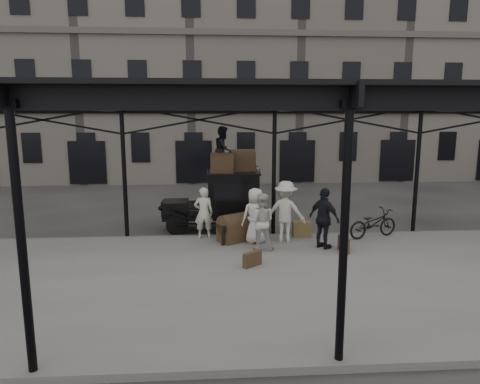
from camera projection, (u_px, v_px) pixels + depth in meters
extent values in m
plane|color=#383533|center=(282.00, 256.00, 12.91)|extent=(120.00, 120.00, 0.00)
cube|color=slate|center=(295.00, 279.00, 10.94)|extent=(28.00, 8.00, 0.15)
cylinder|color=black|center=(274.00, 177.00, 14.50)|extent=(0.14, 0.14, 4.30)
cylinder|color=black|center=(344.00, 244.00, 6.84)|extent=(0.14, 0.14, 4.30)
cube|color=black|center=(275.00, 107.00, 14.09)|extent=(22.00, 0.10, 0.45)
cube|color=black|center=(350.00, 96.00, 6.43)|extent=(22.00, 0.10, 0.45)
cube|color=black|center=(297.00, 96.00, 10.43)|extent=(22.50, 9.00, 0.08)
cube|color=silver|center=(297.00, 93.00, 10.42)|extent=(18.00, 7.00, 0.04)
cube|color=slate|center=(241.00, 74.00, 29.37)|extent=(64.00, 8.00, 14.00)
cylinder|color=black|center=(177.00, 225.00, 15.02)|extent=(0.80, 0.10, 0.80)
cylinder|color=black|center=(180.00, 216.00, 16.44)|extent=(0.80, 0.10, 0.80)
cylinder|color=black|center=(251.00, 224.00, 15.19)|extent=(0.80, 0.10, 0.80)
cylinder|color=black|center=(248.00, 215.00, 16.60)|extent=(0.80, 0.10, 0.80)
cube|color=black|center=(213.00, 216.00, 15.78)|extent=(3.60, 1.25, 0.12)
cube|color=black|center=(176.00, 208.00, 15.64)|extent=(0.90, 1.00, 0.55)
cube|color=black|center=(163.00, 208.00, 15.61)|extent=(0.06, 0.70, 0.55)
cube|color=black|center=(198.00, 205.00, 15.68)|extent=(0.70, 1.30, 0.10)
cube|color=black|center=(233.00, 194.00, 15.69)|extent=(1.80, 1.45, 1.55)
cube|color=black|center=(234.00, 192.00, 14.94)|extent=(1.40, 0.02, 0.60)
cube|color=black|center=(233.00, 172.00, 15.55)|extent=(1.90, 1.55, 0.06)
imported|color=beige|center=(204.00, 213.00, 14.15)|extent=(0.65, 0.45, 1.73)
imported|color=beige|center=(261.00, 221.00, 12.95)|extent=(0.96, 0.82, 1.74)
imported|color=silver|center=(255.00, 216.00, 13.61)|extent=(0.99, 0.78, 1.79)
imported|color=black|center=(324.00, 218.00, 13.05)|extent=(1.03, 1.16, 1.88)
imported|color=beige|center=(286.00, 211.00, 13.78)|extent=(1.46, 1.15, 1.98)
imported|color=black|center=(373.00, 223.00, 14.29)|extent=(1.96, 1.21, 0.97)
imported|color=black|center=(223.00, 149.00, 15.28)|extent=(0.78, 0.91, 1.64)
cube|color=brown|center=(302.00, 229.00, 14.51)|extent=(0.62, 0.48, 0.50)
cube|color=#4E3124|center=(344.00, 244.00, 12.83)|extent=(0.19, 0.61, 0.45)
cube|color=#4E3124|center=(252.00, 259.00, 11.59)|extent=(0.56, 0.50, 0.40)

